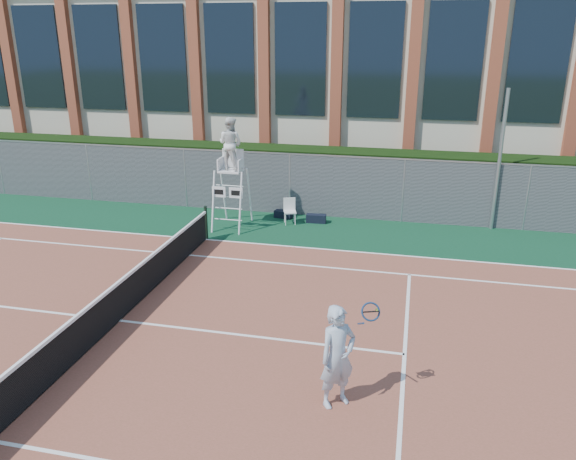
% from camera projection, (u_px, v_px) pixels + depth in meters
% --- Properties ---
extents(ground, '(120.00, 120.00, 0.00)m').
position_uv_depth(ground, '(119.00, 322.00, 12.81)').
color(ground, '#233814').
extents(apron, '(36.00, 20.00, 0.01)m').
position_uv_depth(apron, '(140.00, 302.00, 13.72)').
color(apron, '#0D3B21').
rests_on(apron, ground).
extents(tennis_court, '(23.77, 10.97, 0.02)m').
position_uv_depth(tennis_court, '(119.00, 321.00, 12.80)').
color(tennis_court, brown).
rests_on(tennis_court, apron).
extents(tennis_net, '(0.10, 11.30, 1.10)m').
position_uv_depth(tennis_net, '(117.00, 301.00, 12.63)').
color(tennis_net, black).
rests_on(tennis_net, ground).
extents(fence, '(40.00, 0.06, 2.20)m').
position_uv_depth(fence, '(237.00, 182.00, 20.54)').
color(fence, '#595E60').
rests_on(fence, ground).
extents(hedge, '(40.00, 1.40, 2.20)m').
position_uv_depth(hedge, '(246.00, 174.00, 21.64)').
color(hedge, black).
rests_on(hedge, ground).
extents(building, '(45.00, 10.60, 8.22)m').
position_uv_depth(building, '(291.00, 78.00, 27.95)').
color(building, beige).
rests_on(building, ground).
extents(steel_pole, '(0.12, 0.12, 4.63)m').
position_uv_depth(steel_pole, '(499.00, 161.00, 18.15)').
color(steel_pole, '#9EA0A5').
rests_on(steel_pole, ground).
extents(umpire_chair, '(1.04, 1.60, 3.73)m').
position_uv_depth(umpire_chair, '(230.00, 147.00, 18.30)').
color(umpire_chair, white).
rests_on(umpire_chair, ground).
extents(plastic_chair, '(0.52, 0.52, 0.88)m').
position_uv_depth(plastic_chair, '(290.00, 209.00, 19.30)').
color(plastic_chair, silver).
rests_on(plastic_chair, apron).
extents(sports_bag_near, '(0.69, 0.30, 0.29)m').
position_uv_depth(sports_bag_near, '(316.00, 218.00, 19.47)').
color(sports_bag_near, black).
rests_on(sports_bag_near, apron).
extents(sports_bag_far, '(0.68, 0.40, 0.25)m').
position_uv_depth(sports_bag_far, '(283.00, 214.00, 19.98)').
color(sports_bag_far, black).
rests_on(sports_bag_far, apron).
extents(tennis_player, '(1.10, 0.86, 1.89)m').
position_uv_depth(tennis_player, '(338.00, 356.00, 9.62)').
color(tennis_player, '#A8B6CA').
rests_on(tennis_player, tennis_court).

